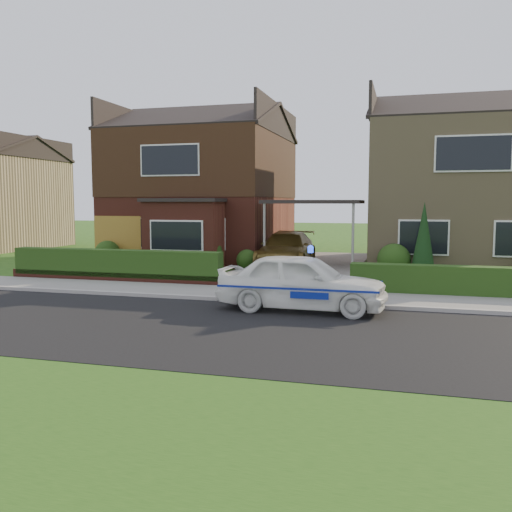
% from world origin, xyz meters
% --- Properties ---
extents(ground, '(120.00, 120.00, 0.00)m').
position_xyz_m(ground, '(0.00, 0.00, 0.00)').
color(ground, '#224A13').
rests_on(ground, ground).
extents(road, '(60.00, 6.00, 0.02)m').
position_xyz_m(road, '(0.00, 0.00, 0.00)').
color(road, black).
rests_on(road, ground).
extents(kerb, '(60.00, 0.16, 0.12)m').
position_xyz_m(kerb, '(0.00, 3.05, 0.06)').
color(kerb, '#9E9993').
rests_on(kerb, ground).
extents(sidewalk, '(60.00, 2.00, 0.10)m').
position_xyz_m(sidewalk, '(0.00, 4.10, 0.05)').
color(sidewalk, slate).
rests_on(sidewalk, ground).
extents(grass_verge, '(60.00, 4.00, 0.01)m').
position_xyz_m(grass_verge, '(0.00, -5.00, 0.00)').
color(grass_verge, '#224A13').
rests_on(grass_verge, ground).
extents(driveway, '(3.80, 12.00, 0.12)m').
position_xyz_m(driveway, '(0.00, 11.00, 0.06)').
color(driveway, '#666059').
rests_on(driveway, ground).
extents(house_left, '(7.50, 9.53, 7.25)m').
position_xyz_m(house_left, '(-5.78, 13.90, 3.81)').
color(house_left, maroon).
rests_on(house_left, ground).
extents(house_right, '(7.50, 8.06, 7.25)m').
position_xyz_m(house_right, '(5.80, 13.99, 3.66)').
color(house_right, '#9C865F').
rests_on(house_right, ground).
extents(carport_link, '(3.80, 3.00, 2.77)m').
position_xyz_m(carport_link, '(0.00, 10.95, 2.66)').
color(carport_link, black).
rests_on(carport_link, ground).
extents(garage_door, '(2.20, 0.10, 2.10)m').
position_xyz_m(garage_door, '(-8.25, 9.96, 1.05)').
color(garage_door, olive).
rests_on(garage_door, ground).
extents(dwarf_wall, '(7.70, 0.25, 0.36)m').
position_xyz_m(dwarf_wall, '(-5.80, 5.30, 0.18)').
color(dwarf_wall, maroon).
rests_on(dwarf_wall, ground).
extents(hedge_left, '(7.50, 0.55, 0.90)m').
position_xyz_m(hedge_left, '(-5.80, 5.45, 0.00)').
color(hedge_left, '#193510').
rests_on(hedge_left, ground).
extents(hedge_right, '(7.50, 0.55, 0.80)m').
position_xyz_m(hedge_right, '(5.80, 5.35, 0.00)').
color(hedge_right, '#193510').
rests_on(hedge_right, ground).
extents(shrub_left_far, '(1.08, 1.08, 1.08)m').
position_xyz_m(shrub_left_far, '(-8.50, 9.50, 0.54)').
color(shrub_left_far, '#193510').
rests_on(shrub_left_far, ground).
extents(shrub_left_mid, '(1.32, 1.32, 1.32)m').
position_xyz_m(shrub_left_mid, '(-4.00, 9.30, 0.66)').
color(shrub_left_mid, '#193510').
rests_on(shrub_left_mid, ground).
extents(shrub_left_near, '(0.84, 0.84, 0.84)m').
position_xyz_m(shrub_left_near, '(-2.40, 9.60, 0.42)').
color(shrub_left_near, '#193510').
rests_on(shrub_left_near, ground).
extents(shrub_right_near, '(1.20, 1.20, 1.20)m').
position_xyz_m(shrub_right_near, '(3.20, 9.40, 0.60)').
color(shrub_right_near, '#193510').
rests_on(shrub_right_near, ground).
extents(conifer_a, '(0.90, 0.90, 2.60)m').
position_xyz_m(conifer_a, '(4.20, 9.20, 1.30)').
color(conifer_a, black).
rests_on(conifer_a, ground).
extents(police_car, '(3.83, 4.20, 1.58)m').
position_xyz_m(police_car, '(1.14, 2.40, 0.71)').
color(police_car, white).
rests_on(police_car, ground).
extents(driveway_car, '(2.04, 4.74, 1.36)m').
position_xyz_m(driveway_car, '(-1.00, 10.46, 0.80)').
color(driveway_car, brown).
rests_on(driveway_car, driveway).
extents(potted_plant_a, '(0.42, 0.35, 0.68)m').
position_xyz_m(potted_plant_a, '(-9.00, 7.03, 0.34)').
color(potted_plant_a, gray).
rests_on(potted_plant_a, ground).
extents(potted_plant_b, '(0.58, 0.54, 0.84)m').
position_xyz_m(potted_plant_b, '(-5.02, 9.00, 0.42)').
color(potted_plant_b, gray).
rests_on(potted_plant_b, ground).
extents(potted_plant_c, '(0.55, 0.55, 0.82)m').
position_xyz_m(potted_plant_c, '(-2.50, 6.00, 0.41)').
color(potted_plant_c, gray).
rests_on(potted_plant_c, ground).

